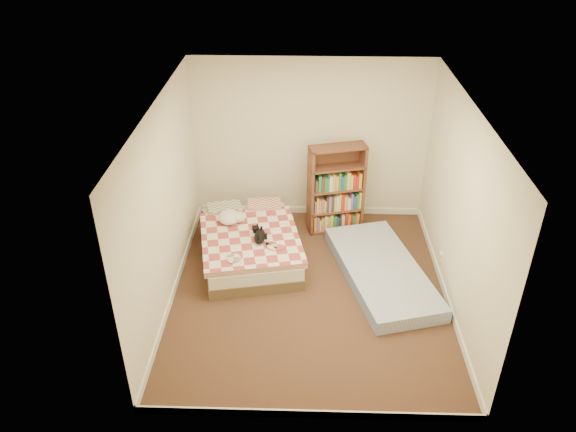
{
  "coord_description": "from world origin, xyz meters",
  "views": [
    {
      "loc": [
        -0.1,
        -5.73,
        4.61
      ],
      "look_at": [
        -0.28,
        0.3,
        0.95
      ],
      "focal_mm": 35.0,
      "sensor_mm": 36.0,
      "label": 1
    }
  ],
  "objects_px": {
    "bookshelf": "(336,198)",
    "white_dog": "(230,217)",
    "floor_mattress": "(382,271)",
    "black_cat": "(260,235)",
    "bed": "(250,243)"
  },
  "relations": [
    {
      "from": "bookshelf",
      "to": "floor_mattress",
      "type": "distance_m",
      "value": 1.43
    },
    {
      "from": "bed",
      "to": "floor_mattress",
      "type": "relative_size",
      "value": 0.94
    },
    {
      "from": "white_dog",
      "to": "bookshelf",
      "type": "bearing_deg",
      "value": -7.39
    },
    {
      "from": "floor_mattress",
      "to": "white_dog",
      "type": "distance_m",
      "value": 2.23
    },
    {
      "from": "floor_mattress",
      "to": "white_dog",
      "type": "bearing_deg",
      "value": 147.94
    },
    {
      "from": "floor_mattress",
      "to": "black_cat",
      "type": "relative_size",
      "value": 3.69
    },
    {
      "from": "bookshelf",
      "to": "black_cat",
      "type": "distance_m",
      "value": 1.45
    },
    {
      "from": "black_cat",
      "to": "white_dog",
      "type": "relative_size",
      "value": 1.3
    },
    {
      "from": "bed",
      "to": "white_dog",
      "type": "xyz_separation_m",
      "value": [
        -0.29,
        0.19,
        0.29
      ]
    },
    {
      "from": "bookshelf",
      "to": "black_cat",
      "type": "bearing_deg",
      "value": -150.91
    },
    {
      "from": "black_cat",
      "to": "bookshelf",
      "type": "bearing_deg",
      "value": 21.68
    },
    {
      "from": "black_cat",
      "to": "white_dog",
      "type": "distance_m",
      "value": 0.61
    },
    {
      "from": "bed",
      "to": "black_cat",
      "type": "relative_size",
      "value": 3.48
    },
    {
      "from": "bed",
      "to": "white_dog",
      "type": "height_order",
      "value": "white_dog"
    },
    {
      "from": "bookshelf",
      "to": "white_dog",
      "type": "relative_size",
      "value": 3.09
    }
  ]
}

